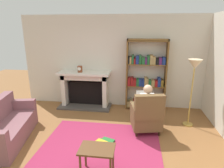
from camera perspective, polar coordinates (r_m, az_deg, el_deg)
name	(u,v)px	position (r m, az deg, el deg)	size (l,w,h in m)	color
ground	(99,153)	(3.96, -3.98, -19.69)	(14.00, 14.00, 0.00)	brown
back_wall	(115,62)	(5.81, 0.80, 6.56)	(5.60, 0.10, 2.70)	beige
area_rug	(101,144)	(4.20, -3.13, -17.26)	(2.40, 1.80, 0.01)	#9C274B
fireplace	(85,88)	(5.92, -7.85, -1.14)	(1.56, 0.64, 1.08)	#4C4742
mantel_clock	(80,69)	(5.71, -9.45, 4.36)	(0.14, 0.14, 0.18)	brown
bookshelf	(146,78)	(5.65, 9.97, 1.82)	(1.13, 0.32, 2.04)	brown
armchair_reading	(147,115)	(4.49, 10.22, -9.10)	(0.76, 0.74, 0.97)	#331E14
seated_reader	(146,105)	(4.51, 9.98, -6.21)	(0.43, 0.58, 1.14)	white
sofa_floral	(5,127)	(4.72, -29.03, -11.09)	(1.06, 1.81, 0.85)	#87575F
side_table	(97,153)	(3.27, -4.43, -19.55)	(0.56, 0.39, 0.49)	brown
scattered_books	(101,143)	(4.19, -3.21, -17.01)	(0.56, 0.56, 0.04)	#334CA5
floor_lamp	(194,70)	(4.83, 23.09, 3.76)	(0.32, 0.32, 1.64)	#B7933F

